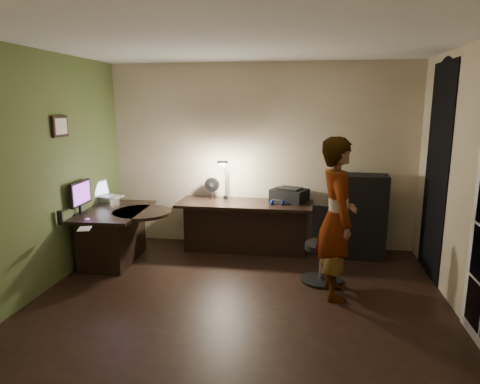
# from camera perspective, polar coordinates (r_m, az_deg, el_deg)

# --- Properties ---
(floor) EXTENTS (4.50, 4.00, 0.01)m
(floor) POSITION_cam_1_polar(r_m,az_deg,el_deg) (4.81, -0.17, -14.44)
(floor) COLOR black
(floor) RESTS_ON ground
(ceiling) EXTENTS (4.50, 4.00, 0.01)m
(ceiling) POSITION_cam_1_polar(r_m,az_deg,el_deg) (4.36, -0.20, 19.51)
(ceiling) COLOR silver
(ceiling) RESTS_ON floor
(wall_back) EXTENTS (4.50, 0.01, 2.70)m
(wall_back) POSITION_cam_1_polar(r_m,az_deg,el_deg) (6.35, 2.68, 4.78)
(wall_back) COLOR #C1AF8D
(wall_back) RESTS_ON floor
(wall_front) EXTENTS (4.50, 0.01, 2.70)m
(wall_front) POSITION_cam_1_polar(r_m,az_deg,el_deg) (2.48, -7.57, -6.34)
(wall_front) COLOR #C1AF8D
(wall_front) RESTS_ON floor
(wall_left) EXTENTS (0.01, 4.00, 2.70)m
(wall_left) POSITION_cam_1_polar(r_m,az_deg,el_deg) (5.23, -25.40, 2.17)
(wall_left) COLOR #C1AF8D
(wall_left) RESTS_ON floor
(wall_right) EXTENTS (0.01, 4.00, 2.70)m
(wall_right) POSITION_cam_1_polar(r_m,az_deg,el_deg) (4.61, 28.72, 0.71)
(wall_right) COLOR #C1AF8D
(wall_right) RESTS_ON floor
(green_wall_overlay) EXTENTS (0.00, 4.00, 2.70)m
(green_wall_overlay) POSITION_cam_1_polar(r_m,az_deg,el_deg) (5.22, -25.26, 2.17)
(green_wall_overlay) COLOR #4E5F2E
(green_wall_overlay) RESTS_ON floor
(arched_doorway) EXTENTS (0.01, 0.90, 2.60)m
(arched_doorway) POSITION_cam_1_polar(r_m,az_deg,el_deg) (5.69, 24.71, 2.41)
(arched_doorway) COLOR black
(arched_doorway) RESTS_ON floor
(framed_picture) EXTENTS (0.04, 0.30, 0.25)m
(framed_picture) POSITION_cam_1_polar(r_m,az_deg,el_deg) (5.54, -22.94, 8.06)
(framed_picture) COLOR black
(framed_picture) RESTS_ON wall_left
(desk_left) EXTENTS (0.83, 1.29, 0.72)m
(desk_left) POSITION_cam_1_polar(r_m,az_deg,el_deg) (6.04, -16.19, -5.65)
(desk_left) COLOR black
(desk_left) RESTS_ON floor
(desk_right) EXTENTS (1.94, 0.68, 0.73)m
(desk_right) POSITION_cam_1_polar(r_m,az_deg,el_deg) (6.20, 0.73, -4.69)
(desk_right) COLOR black
(desk_right) RESTS_ON floor
(cabinet) EXTENTS (0.80, 0.43, 1.17)m
(cabinet) POSITION_cam_1_polar(r_m,az_deg,el_deg) (6.16, 15.34, -3.11)
(cabinet) COLOR black
(cabinet) RESTS_ON floor
(laptop_stand) EXTENTS (0.28, 0.25, 0.10)m
(laptop_stand) POSITION_cam_1_polar(r_m,az_deg,el_deg) (6.42, -17.13, -1.04)
(laptop_stand) COLOR silver
(laptop_stand) RESTS_ON desk_left
(laptop) EXTENTS (0.39, 0.38, 0.22)m
(laptop) POSITION_cam_1_polar(r_m,az_deg,el_deg) (6.37, -16.89, 0.35)
(laptop) COLOR silver
(laptop) RESTS_ON laptop_stand
(monitor) EXTENTS (0.11, 0.49, 0.32)m
(monitor) POSITION_cam_1_polar(r_m,az_deg,el_deg) (5.86, -20.60, -1.35)
(monitor) COLOR black
(monitor) RESTS_ON desk_left
(mouse) EXTENTS (0.06, 0.09, 0.03)m
(mouse) POSITION_cam_1_polar(r_m,az_deg,el_deg) (5.56, -19.74, -3.46)
(mouse) COLOR silver
(mouse) RESTS_ON desk_left
(phone) EXTENTS (0.08, 0.14, 0.01)m
(phone) POSITION_cam_1_polar(r_m,az_deg,el_deg) (6.28, -15.62, -1.63)
(phone) COLOR black
(phone) RESTS_ON desk_left
(pen) EXTENTS (0.04, 0.15, 0.01)m
(pen) POSITION_cam_1_polar(r_m,az_deg,el_deg) (5.58, -20.26, -3.57)
(pen) COLOR black
(pen) RESTS_ON desk_left
(speaker) EXTENTS (0.07, 0.07, 0.16)m
(speaker) POSITION_cam_1_polar(r_m,az_deg,el_deg) (5.50, -22.89, -3.16)
(speaker) COLOR black
(speaker) RESTS_ON desk_left
(notepad) EXTENTS (0.18, 0.22, 0.01)m
(notepad) POSITION_cam_1_polar(r_m,az_deg,el_deg) (5.21, -20.03, -4.64)
(notepad) COLOR silver
(notepad) RESTS_ON desk_left
(desk_fan) EXTENTS (0.22, 0.13, 0.33)m
(desk_fan) POSITION_cam_1_polar(r_m,az_deg,el_deg) (6.35, -3.73, 0.48)
(desk_fan) COLOR black
(desk_fan) RESTS_ON desk_right
(headphones) EXTENTS (0.20, 0.14, 0.09)m
(headphones) POSITION_cam_1_polar(r_m,az_deg,el_deg) (6.01, 5.00, -1.37)
(headphones) COLOR navy
(headphones) RESTS_ON desk_right
(printer) EXTENTS (0.59, 0.53, 0.21)m
(printer) POSITION_cam_1_polar(r_m,az_deg,el_deg) (6.21, 6.59, -0.39)
(printer) COLOR black
(printer) RESTS_ON desk_right
(desk_lamp) EXTENTS (0.16, 0.29, 0.64)m
(desk_lamp) POSITION_cam_1_polar(r_m,az_deg,el_deg) (6.30, -1.93, 1.85)
(desk_lamp) COLOR black
(desk_lamp) RESTS_ON desk_right
(office_chair) EXTENTS (0.61, 0.61, 0.89)m
(office_chair) POSITION_cam_1_polar(r_m,az_deg,el_deg) (5.24, 10.96, -7.08)
(office_chair) COLOR black
(office_chair) RESTS_ON floor
(person) EXTENTS (0.51, 0.69, 1.78)m
(person) POSITION_cam_1_polar(r_m,az_deg,el_deg) (4.77, 12.79, -3.46)
(person) COLOR #D8A88C
(person) RESTS_ON floor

